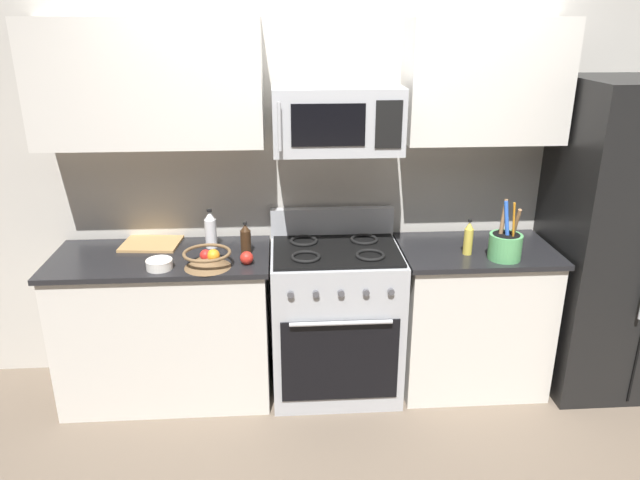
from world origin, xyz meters
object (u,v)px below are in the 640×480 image
at_px(cutting_board, 151,244).
at_px(range_oven, 335,318).
at_px(apple_loose, 247,258).
at_px(microwave, 337,119).
at_px(utensil_crock, 505,245).
at_px(bottle_soy, 246,239).
at_px(prep_bowl, 159,264).
at_px(fruit_basket, 208,258).
at_px(refrigerator, 623,240).
at_px(bottle_vinegar, 211,230).
at_px(bottle_oil, 468,238).

bearing_deg(cutting_board, range_oven, -9.38).
bearing_deg(range_oven, apple_loose, -162.90).
bearing_deg(microwave, apple_loose, -160.24).
xyz_separation_m(microwave, utensil_crock, (0.94, -0.20, -0.68)).
relative_size(bottle_soy, prep_bowl, 1.32).
height_order(apple_loose, bottle_soy, bottle_soy).
distance_m(microwave, fruit_basket, 1.04).
height_order(utensil_crock, bottle_soy, utensil_crock).
relative_size(refrigerator, bottle_vinegar, 8.00).
distance_m(range_oven, prep_bowl, 1.10).
xyz_separation_m(refrigerator, cutting_board, (-2.82, 0.20, -0.02)).
bearing_deg(refrigerator, cutting_board, 175.97).
height_order(fruit_basket, cutting_board, fruit_basket).
relative_size(refrigerator, cutting_board, 5.65).
distance_m(cutting_board, prep_bowl, 0.39).
bearing_deg(prep_bowl, utensil_crock, 0.50).
distance_m(range_oven, bottle_oil, 0.93).
bearing_deg(microwave, utensil_crock, -11.99).
distance_m(bottle_oil, bottle_vinegar, 1.50).
bearing_deg(bottle_vinegar, fruit_basket, -87.92).
relative_size(microwave, bottle_vinegar, 2.95).
xyz_separation_m(bottle_oil, bottle_vinegar, (-1.48, 0.21, 0.01)).
xyz_separation_m(bottle_soy, prep_bowl, (-0.46, -0.20, -0.06)).
distance_m(cutting_board, bottle_vinegar, 0.38).
distance_m(microwave, bottle_oil, 1.01).
bearing_deg(fruit_basket, microwave, 16.33).
height_order(refrigerator, bottle_oil, refrigerator).
bearing_deg(range_oven, microwave, 90.09).
distance_m(fruit_basket, cutting_board, 0.53).
height_order(range_oven, fruit_basket, range_oven).
height_order(range_oven, bottle_soy, bottle_soy).
bearing_deg(fruit_basket, range_oven, 14.38).
relative_size(bottle_oil, prep_bowl, 1.45).
xyz_separation_m(refrigerator, bottle_soy, (-2.24, 0.03, 0.05)).
xyz_separation_m(range_oven, refrigerator, (1.72, -0.02, 0.47)).
bearing_deg(bottle_vinegar, utensil_crock, -9.96).
xyz_separation_m(cutting_board, bottle_vinegar, (0.37, -0.06, 0.10)).
distance_m(fruit_basket, bottle_soy, 0.28).
distance_m(utensil_crock, bottle_oil, 0.21).
xyz_separation_m(bottle_soy, bottle_oil, (1.27, -0.10, 0.01)).
distance_m(cutting_board, bottle_oil, 1.87).
bearing_deg(utensil_crock, microwave, 168.01).
height_order(bottle_soy, prep_bowl, bottle_soy).
bearing_deg(microwave, cutting_board, 171.96).
height_order(cutting_board, prep_bowl, prep_bowl).
bearing_deg(range_oven, bottle_vinegar, 170.66).
xyz_separation_m(microwave, fruit_basket, (-0.72, -0.21, -0.71)).
bearing_deg(cutting_board, bottle_oil, -8.30).
relative_size(range_oven, bottle_soy, 5.73).
bearing_deg(refrigerator, bottle_vinegar, 176.79).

